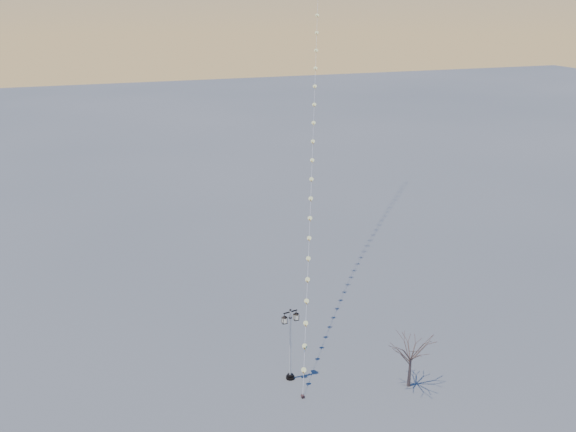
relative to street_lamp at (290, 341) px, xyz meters
name	(u,v)px	position (x,y,z in m)	size (l,w,h in m)	color
ground	(326,395)	(1.46, -2.30, -2.67)	(300.00, 300.00, 0.00)	#535555
street_lamp	(290,341)	(0.00, 0.00, 0.00)	(1.21, 0.57, 4.83)	black
bare_tree	(411,351)	(6.55, -3.04, -0.23)	(2.12, 2.12, 3.52)	#4F3D36
kite_train	(316,27)	(7.96, 16.64, 17.35)	(16.40, 37.99, 40.24)	#331E1C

